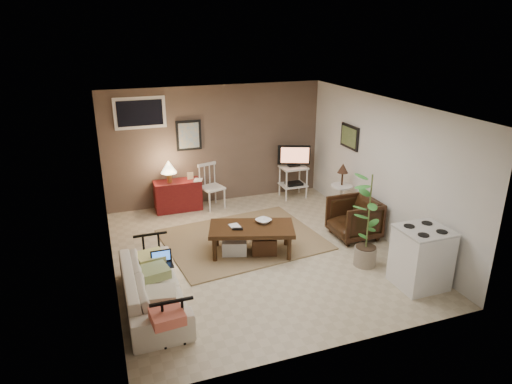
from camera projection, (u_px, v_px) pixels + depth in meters
name	position (u px, v px, depth m)	size (l,w,h in m)	color
floor	(257.00, 252.00, 7.48)	(5.00, 5.00, 0.00)	#C1B293
art_back	(189.00, 135.00, 8.98)	(0.50, 0.03, 0.60)	black
art_right	(350.00, 137.00, 8.58)	(0.03, 0.60, 0.45)	black
window	(140.00, 113.00, 8.53)	(0.96, 0.03, 0.60)	white
rug	(243.00, 239.00, 7.89)	(2.56, 2.05, 0.02)	#988058
coffee_table	(251.00, 238.00, 7.33)	(1.49, 1.07, 0.51)	#3B2110
sofa	(152.00, 281.00, 5.94)	(1.87, 0.55, 0.73)	silver
sofa_pillows	(158.00, 284.00, 5.74)	(0.36, 1.78, 0.13)	beige
sofa_end_rails	(161.00, 283.00, 5.99)	(0.50, 1.87, 0.63)	black
laptop	(162.00, 261.00, 6.25)	(0.29, 0.21, 0.20)	black
red_console	(177.00, 193.00, 9.05)	(0.91, 0.40, 1.05)	maroon
spindle_chair	(212.00, 188.00, 9.16)	(0.51, 0.51, 0.90)	white
tv_stand	(294.00, 170.00, 9.65)	(0.65, 0.44, 1.14)	white
side_table	(342.00, 184.00, 8.60)	(0.40, 0.40, 1.08)	white
armchair	(354.00, 216.00, 7.89)	(0.75, 0.70, 0.77)	black
potted_plant	(369.00, 218.00, 6.81)	(0.38, 0.38, 1.50)	#A39081
stove	(421.00, 257.00, 6.40)	(0.68, 0.63, 0.89)	white
bowl	(264.00, 216.00, 7.37)	(0.24, 0.06, 0.24)	#3B2110
book_table	(230.00, 221.00, 7.20)	(0.15, 0.02, 0.21)	#3B2110
book_console	(194.00, 175.00, 8.96)	(0.16, 0.02, 0.22)	#3B2110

